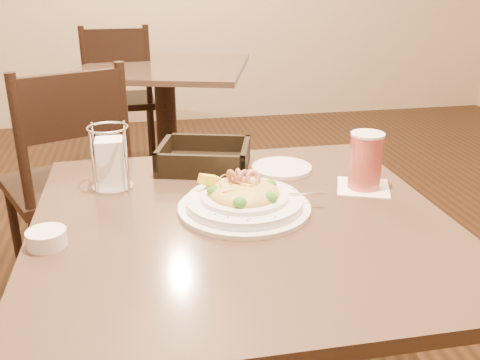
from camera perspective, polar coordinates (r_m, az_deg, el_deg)
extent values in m
cylinder|color=black|center=(1.37, 0.17, -17.74)|extent=(0.12, 0.12, 0.66)
cube|color=brown|center=(1.18, 0.18, -4.64)|extent=(0.90, 0.90, 0.03)
cylinder|color=black|center=(3.30, -7.53, -0.13)|extent=(0.52, 0.52, 0.03)
cylinder|color=black|center=(3.19, -7.83, 5.65)|extent=(0.12, 0.12, 0.66)
cube|color=brown|center=(3.12, -8.15, 11.78)|extent=(1.12, 1.12, 0.03)
cube|color=black|center=(2.17, -17.99, -0.54)|extent=(0.55, 0.55, 0.04)
cylinder|color=black|center=(2.47, -14.70, -3.40)|extent=(0.04, 0.04, 0.43)
cylinder|color=black|center=(2.39, -22.78, -5.34)|extent=(0.04, 0.04, 0.43)
cylinder|color=black|center=(2.17, -11.25, -6.77)|extent=(0.04, 0.04, 0.43)
cylinder|color=black|center=(2.07, -20.44, -9.19)|extent=(0.04, 0.04, 0.43)
cylinder|color=black|center=(1.98, -12.26, 5.65)|extent=(0.04, 0.04, 0.46)
cylinder|color=black|center=(1.88, -22.35, 3.64)|extent=(0.04, 0.04, 0.46)
cube|color=black|center=(1.90, -17.51, 7.57)|extent=(0.34, 0.17, 0.22)
cube|color=black|center=(3.50, -12.65, 8.24)|extent=(0.42, 0.42, 0.04)
cylinder|color=black|center=(3.73, -9.57, 5.56)|extent=(0.04, 0.04, 0.43)
cylinder|color=black|center=(3.74, -15.11, 5.14)|extent=(0.04, 0.04, 0.43)
cylinder|color=black|center=(3.39, -9.30, 3.91)|extent=(0.04, 0.04, 0.43)
cylinder|color=black|center=(3.39, -15.38, 3.45)|extent=(0.04, 0.04, 0.43)
cylinder|color=black|center=(3.27, -9.81, 12.02)|extent=(0.04, 0.04, 0.46)
cylinder|color=black|center=(3.28, -16.22, 11.52)|extent=(0.04, 0.04, 0.46)
cube|color=black|center=(3.26, -13.18, 13.52)|extent=(0.36, 0.03, 0.22)
cylinder|color=white|center=(1.21, 0.46, -2.99)|extent=(0.30, 0.30, 0.01)
cylinder|color=white|center=(1.20, 0.46, -2.34)|extent=(0.26, 0.26, 0.02)
cylinder|color=white|center=(1.19, 0.46, -1.72)|extent=(0.20, 0.20, 0.01)
ellipsoid|color=gold|center=(1.19, 0.46, -1.47)|extent=(0.16, 0.16, 0.06)
cube|color=yellow|center=(1.23, -3.30, -0.02)|extent=(0.06, 0.05, 0.04)
cube|color=silver|center=(1.21, 6.40, -1.47)|extent=(0.11, 0.03, 0.01)
cube|color=silver|center=(1.20, 3.63, -1.53)|extent=(0.03, 0.02, 0.00)
torus|color=gold|center=(1.21, -0.72, 0.33)|extent=(0.05, 0.04, 0.04)
torus|color=gold|center=(1.19, 0.08, -0.83)|extent=(0.03, 0.03, 0.02)
torus|color=gold|center=(1.18, 0.91, -1.33)|extent=(0.06, 0.06, 0.01)
torus|color=gold|center=(1.18, 0.92, -1.09)|extent=(0.04, 0.04, 0.02)
torus|color=gold|center=(1.18, 0.44, -0.90)|extent=(0.04, 0.04, 0.02)
torus|color=gold|center=(1.18, 1.10, -0.44)|extent=(0.04, 0.04, 0.02)
torus|color=gold|center=(1.20, 0.80, -0.79)|extent=(0.04, 0.04, 0.01)
torus|color=gold|center=(1.18, 0.44, -0.65)|extent=(0.04, 0.05, 0.02)
torus|color=gold|center=(1.19, 0.76, -0.28)|extent=(0.04, 0.04, 0.01)
torus|color=gold|center=(1.19, -1.55, -0.47)|extent=(0.04, 0.04, 0.03)
torus|color=gold|center=(1.18, 1.28, -0.29)|extent=(0.04, 0.03, 0.02)
torus|color=gold|center=(1.23, -0.56, -0.17)|extent=(0.03, 0.03, 0.03)
torus|color=gold|center=(1.18, -0.09, -0.31)|extent=(0.03, 0.03, 0.03)
torus|color=gold|center=(1.18, -0.10, -0.52)|extent=(0.04, 0.04, 0.01)
torus|color=gold|center=(1.18, -1.29, -0.25)|extent=(0.05, 0.04, 0.04)
torus|color=gold|center=(1.17, 1.24, -0.52)|extent=(0.03, 0.03, 0.02)
torus|color=gold|center=(1.16, -1.18, -1.25)|extent=(0.05, 0.04, 0.03)
torus|color=gold|center=(1.18, -0.36, -0.95)|extent=(0.04, 0.04, 0.03)
torus|color=gold|center=(1.18, 0.35, -0.33)|extent=(0.05, 0.06, 0.02)
torus|color=gold|center=(1.21, 0.78, -0.56)|extent=(0.05, 0.06, 0.04)
torus|color=gold|center=(1.23, 1.41, 0.52)|extent=(0.03, 0.03, 0.02)
torus|color=gold|center=(1.17, 0.75, -0.72)|extent=(0.04, 0.04, 0.01)
torus|color=tan|center=(1.18, 1.38, 0.21)|extent=(0.04, 0.03, 0.04)
torus|color=tan|center=(1.18, 0.42, 0.18)|extent=(0.04, 0.03, 0.04)
torus|color=tan|center=(1.18, -0.84, 0.26)|extent=(0.03, 0.04, 0.04)
torus|color=tan|center=(1.19, -0.25, 0.33)|extent=(0.02, 0.04, 0.04)
ellipsoid|color=#286316|center=(1.22, 3.21, -0.49)|extent=(0.03, 0.03, 0.02)
ellipsoid|color=#286316|center=(1.25, -0.37, 0.06)|extent=(0.03, 0.03, 0.03)
ellipsoid|color=#286316|center=(1.18, -2.80, -1.20)|extent=(0.03, 0.03, 0.02)
ellipsoid|color=#286316|center=(1.13, -0.03, -2.41)|extent=(0.03, 0.03, 0.02)
ellipsoid|color=#286316|center=(1.15, 3.20, -1.86)|extent=(0.03, 0.03, 0.02)
cube|color=#266619|center=(1.27, -1.98, -0.36)|extent=(0.00, 0.00, 0.00)
cube|color=#266619|center=(1.17, -5.43, -2.52)|extent=(0.00, 0.00, 0.00)
cube|color=#266619|center=(1.25, 5.71, -0.96)|extent=(0.00, 0.00, 0.00)
cube|color=#266619|center=(1.28, 2.19, -0.23)|extent=(0.00, 0.00, 0.00)
cube|color=#266619|center=(1.10, 1.07, -4.12)|extent=(0.00, 0.00, 0.00)
cube|color=#266619|center=(1.12, -2.64, -3.66)|extent=(0.00, 0.00, 0.00)
cube|color=#266619|center=(1.28, -1.44, -0.20)|extent=(0.00, 0.00, 0.00)
cube|color=#266619|center=(1.12, 2.74, -3.70)|extent=(0.00, 0.00, 0.00)
cube|color=#266619|center=(1.24, -4.62, -1.13)|extent=(0.00, 0.00, 0.00)
cube|color=#266619|center=(1.11, 3.78, -3.95)|extent=(0.00, 0.00, 0.00)
cube|color=#266619|center=(1.09, 0.80, -4.33)|extent=(0.00, 0.00, 0.00)
cube|color=#266619|center=(1.29, 1.24, -0.07)|extent=(0.00, 0.00, 0.00)
cube|color=#266619|center=(1.10, -1.29, -3.99)|extent=(0.00, 0.00, 0.00)
cube|color=#266619|center=(1.25, 4.29, -0.87)|extent=(0.00, 0.00, 0.00)
cube|color=#266619|center=(1.25, 4.35, -0.93)|extent=(0.00, 0.00, 0.00)
cube|color=white|center=(1.36, 12.99, -0.77)|extent=(0.16, 0.16, 0.00)
cylinder|color=#BC4D42|center=(1.34, 13.24, 1.98)|extent=(0.08, 0.08, 0.14)
cylinder|color=white|center=(1.32, 13.49, 4.76)|extent=(0.08, 0.08, 0.01)
cube|color=black|center=(1.47, -3.82, 1.68)|extent=(0.28, 0.25, 0.02)
cube|color=black|center=(1.44, 0.57, 2.79)|extent=(0.07, 0.19, 0.05)
cube|color=black|center=(1.48, -8.18, 3.00)|extent=(0.07, 0.19, 0.05)
cube|color=black|center=(1.54, -3.36, 3.99)|extent=(0.23, 0.08, 0.05)
cube|color=black|center=(1.37, -4.41, 1.69)|extent=(0.23, 0.08, 0.05)
cylinder|color=silver|center=(1.37, -13.40, -0.69)|extent=(0.10, 0.10, 0.01)
torus|color=silver|center=(1.32, -13.97, 5.46)|extent=(0.10, 0.10, 0.01)
cube|color=white|center=(1.34, -13.63, 1.79)|extent=(0.08, 0.08, 0.12)
cylinder|color=silver|center=(1.30, -15.44, 1.78)|extent=(0.01, 0.01, 0.16)
cylinder|color=silver|center=(1.30, -12.04, 2.03)|extent=(0.01, 0.01, 0.16)
cylinder|color=silver|center=(1.38, -15.24, 2.85)|extent=(0.01, 0.01, 0.16)
cylinder|color=silver|center=(1.37, -12.02, 3.09)|extent=(0.01, 0.01, 0.16)
cylinder|color=white|center=(1.45, 4.47, 1.28)|extent=(0.17, 0.17, 0.01)
cylinder|color=white|center=(1.12, -19.93, -5.88)|extent=(0.10, 0.10, 0.03)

